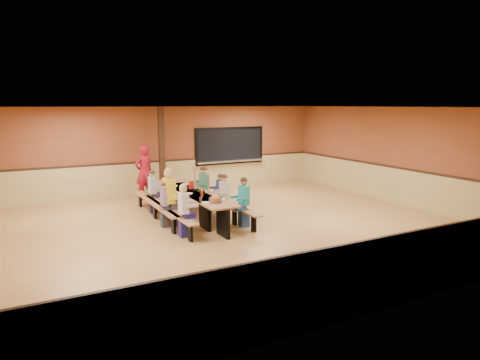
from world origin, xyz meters
TOP-DOWN VIEW (x-y plane):
  - ground at (0.00, 0.00)m, footprint 12.00×12.00m
  - room_envelope at (0.00, 0.00)m, footprint 12.04×10.04m
  - kitchen_pass_through at (2.60, 4.96)m, footprint 2.78×0.28m
  - structural_post at (-0.20, 4.40)m, footprint 0.18×0.18m
  - cafeteria_table_main at (-0.30, 0.99)m, footprint 1.91×3.70m
  - cafeteria_table_second at (-0.44, 1.75)m, footprint 1.91×3.70m
  - seated_child_white_left at (-1.13, -0.16)m, footprint 0.39×0.32m
  - seated_adult_yellow at (-1.13, 0.88)m, footprint 0.50×0.41m
  - seated_child_grey_left at (-1.13, 2.41)m, footprint 0.37×0.30m
  - seated_child_teal_right at (0.52, -0.05)m, footprint 0.39×0.32m
  - seated_child_navy_right at (0.52, 1.35)m, footprint 0.34×0.28m
  - seated_child_char_right at (0.52, 2.46)m, footprint 0.36×0.29m
  - seated_child_purple_sec at (-1.27, 0.85)m, footprint 0.33×0.27m
  - seated_child_green_sec at (0.38, 2.26)m, footprint 0.38×0.31m
  - seated_child_tan_sec at (0.38, 0.82)m, footprint 0.37×0.31m
  - standing_woman at (-0.87, 4.23)m, footprint 0.76×0.62m
  - punch_pitcher at (-0.23, 1.67)m, footprint 0.16×0.16m
  - chip_bowl at (-0.31, -0.14)m, footprint 0.32×0.32m
  - napkin_dispenser at (-0.25, 0.83)m, footprint 0.10×0.14m
  - condiment_mustard at (-0.33, 0.65)m, footprint 0.06×0.06m
  - condiment_ketchup at (-0.40, 0.50)m, footprint 0.06×0.06m
  - table_paddle at (-0.24, 1.35)m, footprint 0.16×0.16m
  - place_settings at (-0.30, 0.99)m, footprint 0.65×3.30m

SIDE VIEW (x-z plane):
  - ground at x=0.00m, z-range 0.00..0.00m
  - cafeteria_table_main at x=-0.30m, z-range 0.16..0.90m
  - cafeteria_table_second at x=-0.44m, z-range 0.16..0.90m
  - seated_child_purple_sec at x=-1.27m, z-range 0.00..1.13m
  - seated_child_navy_right at x=0.52m, z-range 0.00..1.14m
  - seated_child_char_right at x=0.52m, z-range 0.00..1.18m
  - seated_child_grey_left at x=-1.13m, z-range 0.00..1.22m
  - seated_child_tan_sec at x=0.38m, z-range 0.00..1.22m
  - seated_child_green_sec at x=0.38m, z-range 0.00..1.23m
  - seated_child_white_left at x=-1.13m, z-range 0.00..1.24m
  - seated_child_teal_right at x=0.52m, z-range 0.00..1.25m
  - room_envelope at x=0.00m, z-range -0.82..2.20m
  - seated_adult_yellow at x=-1.13m, z-range 0.00..1.48m
  - place_settings at x=-0.30m, z-range 0.74..0.85m
  - napkin_dispenser at x=-0.25m, z-range 0.74..0.87m
  - chip_bowl at x=-0.31m, z-range 0.74..0.89m
  - condiment_mustard at x=-0.33m, z-range 0.74..0.91m
  - condiment_ketchup at x=-0.40m, z-range 0.74..0.91m
  - punch_pitcher at x=-0.23m, z-range 0.74..0.96m
  - table_paddle at x=-0.24m, z-range 0.60..1.16m
  - standing_woman at x=-0.87m, z-range 0.00..1.79m
  - kitchen_pass_through at x=2.60m, z-range 0.80..2.18m
  - structural_post at x=-0.20m, z-range 0.00..3.00m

